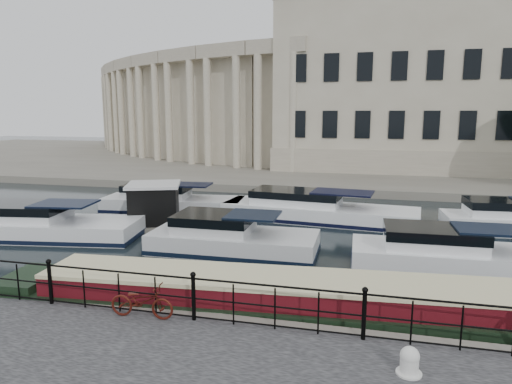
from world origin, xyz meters
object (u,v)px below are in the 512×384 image
at_px(bicycle, 142,301).
at_px(harbour_hut, 154,207).
at_px(narrowboat, 282,307).
at_px(mooring_bollard, 409,361).

relative_size(bicycle, harbour_hut, 0.39).
relative_size(narrowboat, harbour_hut, 4.00).
bearing_deg(bicycle, mooring_bollard, -101.52).
xyz_separation_m(mooring_bollard, narrowboat, (-3.02, 2.84, -0.45)).
bearing_deg(mooring_bollard, bicycle, 170.78).
distance_m(bicycle, narrowboat, 3.68).
distance_m(narrowboat, harbour_hut, 11.80).
bearing_deg(mooring_bollard, narrowboat, 136.79).
height_order(mooring_bollard, narrowboat, narrowboat).
xyz_separation_m(bicycle, mooring_bollard, (6.15, -1.00, -0.16)).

